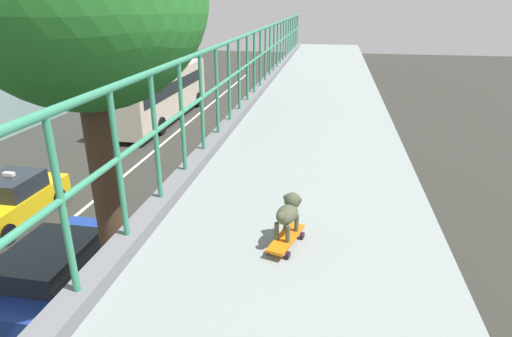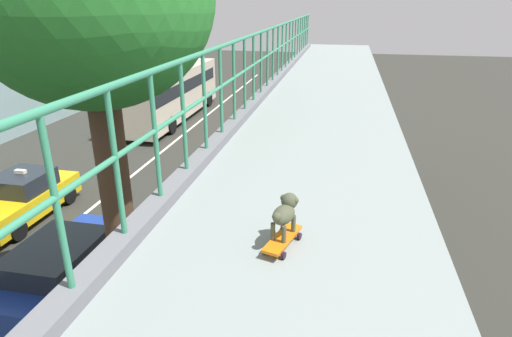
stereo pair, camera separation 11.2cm
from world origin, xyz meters
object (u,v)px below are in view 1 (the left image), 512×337
at_px(city_bus, 160,92).
at_px(small_dog, 289,211).
at_px(car_yellow_cab_sixth, 11,201).
at_px(toy_skateboard, 286,239).
at_px(car_blue_fifth, 57,269).

xyz_separation_m(city_bus, small_dog, (9.78, -21.01, 3.57)).
bearing_deg(car_yellow_cab_sixth, toy_skateboard, -39.64).
height_order(car_yellow_cab_sixth, small_dog, small_dog).
distance_m(car_yellow_cab_sixth, toy_skateboard, 13.39).
height_order(car_blue_fifth, small_dog, small_dog).
xyz_separation_m(car_yellow_cab_sixth, city_bus, (-0.02, 12.99, 1.00)).
bearing_deg(city_bus, car_blue_fifth, -76.97).
height_order(car_blue_fifth, city_bus, city_bus).
bearing_deg(toy_skateboard, car_blue_fifth, 140.76).
bearing_deg(car_blue_fifth, toy_skateboard, -39.24).
relative_size(car_yellow_cab_sixth, city_bus, 0.38).
bearing_deg(city_bus, car_yellow_cab_sixth, -89.89).
xyz_separation_m(toy_skateboard, small_dog, (0.01, 0.06, 0.22)).
bearing_deg(toy_skateboard, small_dog, 82.45).
xyz_separation_m(city_bus, toy_skateboard, (9.77, -21.06, 3.35)).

